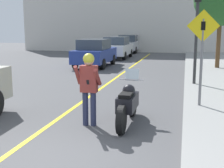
{
  "coord_description": "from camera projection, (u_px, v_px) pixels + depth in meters",
  "views": [
    {
      "loc": [
        2.6,
        -4.81,
        2.37
      ],
      "look_at": [
        0.81,
        2.76,
        0.96
      ],
      "focal_mm": 50.0,
      "sensor_mm": 36.0,
      "label": 1
    }
  ],
  "objects": [
    {
      "name": "motorcycle",
      "position": [
        128.0,
        104.0,
        7.7
      ],
      "size": [
        0.62,
        2.18,
        1.31
      ],
      "color": "black",
      "rests_on": "ground"
    },
    {
      "name": "road_center_line",
      "position": [
        95.0,
        93.0,
        11.5
      ],
      "size": [
        0.12,
        36.0,
        0.01
      ],
      "color": "yellow",
      "rests_on": "ground"
    },
    {
      "name": "parked_car_white",
      "position": [
        117.0,
        47.0,
        24.22
      ],
      "size": [
        1.88,
        4.2,
        1.68
      ],
      "color": "black",
      "rests_on": "ground"
    },
    {
      "name": "parked_car_blue",
      "position": [
        95.0,
        53.0,
        19.1
      ],
      "size": [
        1.88,
        4.2,
        1.68
      ],
      "color": "black",
      "rests_on": "ground"
    },
    {
      "name": "parked_car_silver",
      "position": [
        129.0,
        44.0,
        30.02
      ],
      "size": [
        1.88,
        4.2,
        1.68
      ],
      "color": "black",
      "rests_on": "ground"
    },
    {
      "name": "traffic_light",
      "position": [
        197.0,
        14.0,
        12.18
      ],
      "size": [
        0.26,
        0.3,
        3.98
      ],
      "color": "#2D2D30",
      "rests_on": "sidewalk_curb"
    },
    {
      "name": "person_biker",
      "position": [
        89.0,
        82.0,
        7.47
      ],
      "size": [
        0.59,
        0.48,
        1.77
      ],
      "color": "#282D4C",
      "rests_on": "ground"
    },
    {
      "name": "ground_plane",
      "position": [
        33.0,
        161.0,
        5.62
      ],
      "size": [
        80.0,
        80.0,
        0.0
      ],
      "primitive_type": "plane",
      "color": "#4C4C4F"
    },
    {
      "name": "building_backdrop",
      "position": [
        160.0,
        9.0,
        29.79
      ],
      "size": [
        28.0,
        1.2,
        8.2
      ],
      "color": "beige",
      "rests_on": "ground"
    },
    {
      "name": "crossing_sign",
      "position": [
        202.0,
        49.0,
        8.85
      ],
      "size": [
        0.91,
        0.08,
        2.74
      ],
      "color": "slate",
      "rests_on": "sidewalk_curb"
    }
  ]
}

